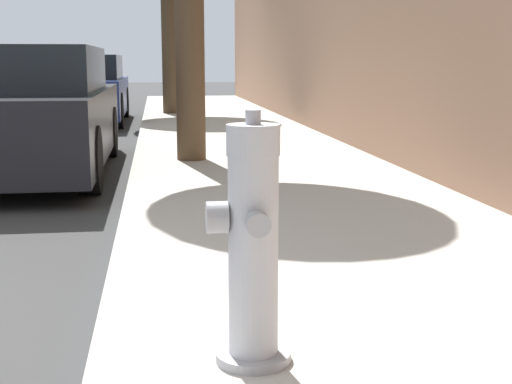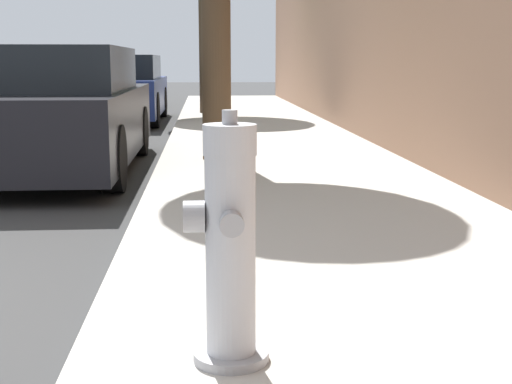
# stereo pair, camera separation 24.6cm
# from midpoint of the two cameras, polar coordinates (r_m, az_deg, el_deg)

# --- Properties ---
(sidewalk_slab) EXTENTS (2.76, 40.00, 0.16)m
(sidewalk_slab) POSITION_cam_midpoint_polar(r_m,az_deg,el_deg) (3.15, 11.09, -11.47)
(sidewalk_slab) COLOR #B7B2A8
(sidewalk_slab) RESTS_ON ground_plane
(fire_hydrant) EXTENTS (0.31, 0.31, 0.92)m
(fire_hydrant) POSITION_cam_midpoint_polar(r_m,az_deg,el_deg) (2.55, -3.09, -4.53)
(fire_hydrant) COLOR #97979C
(fire_hydrant) RESTS_ON sidewalk_slab
(parked_car_near) EXTENTS (1.82, 4.41, 1.39)m
(parked_car_near) POSITION_cam_midpoint_polar(r_m,az_deg,el_deg) (8.28, -18.90, 6.01)
(parked_car_near) COLOR black
(parked_car_near) RESTS_ON ground_plane
(parked_car_mid) EXTENTS (1.78, 4.29, 1.36)m
(parked_car_mid) POSITION_cam_midpoint_polar(r_m,az_deg,el_deg) (14.92, -14.33, 7.91)
(parked_car_mid) COLOR navy
(parked_car_mid) RESTS_ON ground_plane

